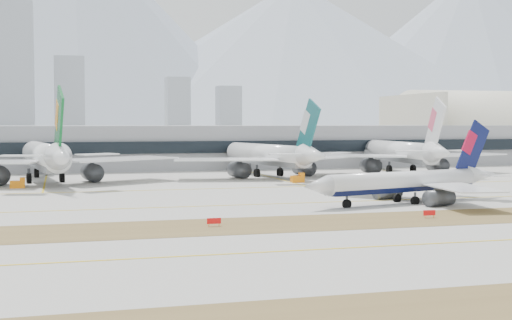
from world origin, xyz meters
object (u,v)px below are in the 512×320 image
object	(u,v)px
widebody_eva	(46,158)
terminal	(158,147)
widebody_china_air	(403,153)
hangar	(501,159)
widebody_cathay	(270,156)
taxiing_airliner	(409,183)

from	to	relation	value
widebody_eva	terminal	world-z (taller)	widebody_eva
widebody_eva	widebody_china_air	world-z (taller)	widebody_eva
widebody_china_air	hangar	distance (m)	107.91
widebody_cathay	terminal	xyz separation A→B (m)	(-26.56, 51.19, 1.43)
widebody_china_air	hangar	size ratio (longest dim) A/B	0.73
widebody_eva	hangar	size ratio (longest dim) A/B	0.77
terminal	hangar	size ratio (longest dim) A/B	3.08
widebody_eva	terminal	size ratio (longest dim) A/B	0.25
terminal	hangar	world-z (taller)	hangar
widebody_china_air	hangar	xyz separation A→B (m)	(83.13, 68.53, -6.18)
widebody_eva	terminal	distance (m)	68.08
taxiing_airliner	widebody_china_air	distance (m)	85.84
widebody_cathay	terminal	distance (m)	57.69
hangar	widebody_eva	bearing A→B (deg)	-158.13
widebody_eva	terminal	bearing A→B (deg)	-41.47
taxiing_airliner	widebody_eva	distance (m)	98.48
taxiing_airliner	hangar	xyz separation A→B (m)	(121.15, 145.45, -3.94)
widebody_china_air	terminal	size ratio (longest dim) A/B	0.24
taxiing_airliner	widebody_cathay	xyz separation A→B (m)	(-6.85, 74.10, 1.99)
widebody_china_air	widebody_cathay	bearing A→B (deg)	97.94
widebody_cathay	hangar	bearing A→B (deg)	-71.46
taxiing_airliner	hangar	distance (m)	189.34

